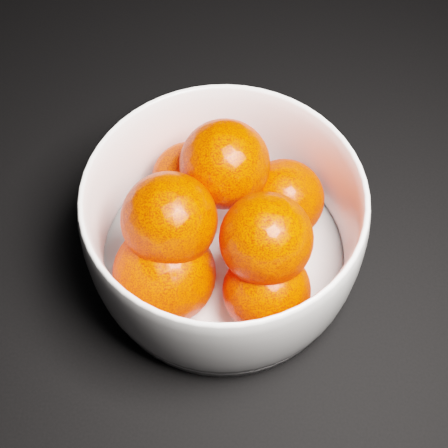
{
  "coord_description": "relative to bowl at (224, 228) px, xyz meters",
  "views": [
    {
      "loc": [
        -0.24,
        -0.5,
        0.46
      ],
      "look_at": [
        -0.25,
        -0.25,
        0.06
      ],
      "focal_mm": 50.0,
      "sensor_mm": 36.0,
      "label": 1
    }
  ],
  "objects": [
    {
      "name": "bowl",
      "position": [
        0.0,
        0.0,
        0.0
      ],
      "size": [
        0.21,
        0.21,
        0.1
      ],
      "rotation": [
        0.0,
        0.0,
        0.18
      ],
      "color": "white",
      "rests_on": "ground"
    },
    {
      "name": "orange_pile",
      "position": [
        -0.0,
        -0.0,
        0.01
      ],
      "size": [
        0.16,
        0.16,
        0.11
      ],
      "color": "#F92600",
      "rests_on": "bowl"
    }
  ]
}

